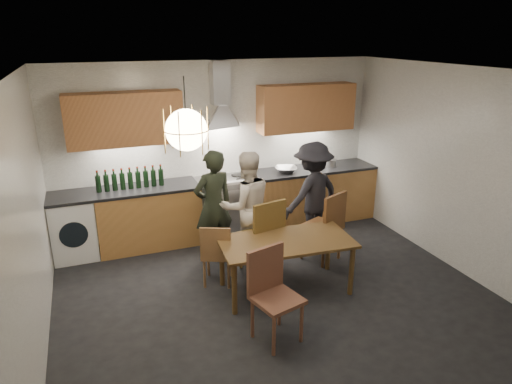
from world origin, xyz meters
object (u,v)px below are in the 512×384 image
object	(u,v)px
chair_back_left	(217,251)
stock_pot	(331,163)
dining_table	(286,246)
person_mid	(246,206)
person_right	(312,194)
mixing_bowl	(286,170)
person_left	(213,206)
wine_bottles	(130,178)
chair_front	(272,288)

from	to	relation	value
chair_back_left	stock_pot	bearing A→B (deg)	-124.50
dining_table	person_mid	bearing A→B (deg)	103.19
person_right	mixing_bowl	xyz separation A→B (m)	(-0.09, 0.72, 0.18)
chair_back_left	person_left	bearing A→B (deg)	-78.95
dining_table	chair_back_left	size ratio (longest dim) A/B	2.00
mixing_bowl	wine_bottles	xyz separation A→B (m)	(-2.36, 0.06, 0.11)
person_right	stock_pot	world-z (taller)	person_right
dining_table	chair_front	size ratio (longest dim) A/B	1.68
dining_table	person_left	bearing A→B (deg)	121.11
chair_back_left	dining_table	bearing A→B (deg)	176.43
person_left	stock_pot	size ratio (longest dim) A/B	8.73
chair_back_left	person_right	size ratio (longest dim) A/B	0.53
person_left	person_mid	size ratio (longest dim) A/B	1.01
mixing_bowl	chair_back_left	bearing A→B (deg)	-137.76
mixing_bowl	chair_front	bearing A→B (deg)	-117.07
person_right	stock_pot	distance (m)	1.03
dining_table	chair_front	world-z (taller)	chair_front
dining_table	stock_pot	world-z (taller)	stock_pot
person_left	wine_bottles	size ratio (longest dim) A/B	1.66
chair_front	stock_pot	distance (m)	3.34
chair_front	person_left	xyz separation A→B (m)	(-0.06, 1.88, 0.22)
person_mid	mixing_bowl	xyz separation A→B (m)	(0.96, 0.83, 0.18)
chair_back_left	person_left	world-z (taller)	person_left
chair_back_left	person_mid	world-z (taller)	person_mid
chair_back_left	person_right	world-z (taller)	person_right
dining_table	mixing_bowl	bearing A→B (deg)	70.23
chair_front	person_right	xyz separation A→B (m)	(1.40, 1.83, 0.21)
person_right	wine_bottles	size ratio (longest dim) A/B	1.65
person_right	chair_back_left	bearing A→B (deg)	4.81
mixing_bowl	stock_pot	xyz separation A→B (m)	(0.79, 0.00, 0.02)
person_mid	person_right	world-z (taller)	person_right
person_right	mixing_bowl	distance (m)	0.75
stock_pot	wine_bottles	world-z (taller)	wine_bottles
dining_table	mixing_bowl	distance (m)	2.00
chair_back_left	person_mid	distance (m)	0.87
person_right	wine_bottles	xyz separation A→B (m)	(-2.45, 0.78, 0.29)
chair_back_left	chair_front	xyz separation A→B (m)	(0.24, -1.15, 0.09)
chair_front	person_right	world-z (taller)	person_right
chair_front	mixing_bowl	world-z (taller)	mixing_bowl
person_right	stock_pot	size ratio (longest dim) A/B	8.68
chair_front	wine_bottles	xyz separation A→B (m)	(-1.05, 2.62, 0.50)
person_left	person_right	xyz separation A→B (m)	(1.47, -0.05, -0.00)
wine_bottles	stock_pot	bearing A→B (deg)	-1.00
dining_table	stock_pot	xyz separation A→B (m)	(1.60, 1.80, 0.38)
chair_back_left	wine_bottles	bearing A→B (deg)	-36.41
chair_front	stock_pot	bearing A→B (deg)	35.31
chair_front	person_mid	xyz separation A→B (m)	(0.35, 1.73, 0.21)
person_right	stock_pot	bearing A→B (deg)	-151.75
dining_table	person_left	xyz separation A→B (m)	(-0.57, 1.12, 0.19)
person_mid	mixing_bowl	size ratio (longest dim) A/B	4.43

